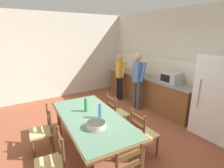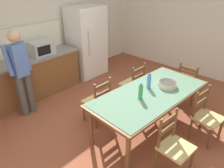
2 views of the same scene
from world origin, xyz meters
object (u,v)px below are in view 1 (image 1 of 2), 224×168
microwave (171,78)px  bottle_near_centre (86,105)px  bottle_off_centre (100,111)px  chair_side_far_left (116,113)px  dining_table (92,120)px  chair_side_far_right (143,134)px  chair_side_near_left (43,131)px  chair_side_near_right (53,164)px  refrigerator (220,98)px  person_at_sink (120,74)px  serving_bowl (96,125)px  person_at_counter (138,78)px

microwave → bottle_near_centre: 2.58m
microwave → bottle_off_centre: (0.51, -2.47, -0.18)m
chair_side_far_left → microwave: bearing=-89.5°
dining_table → bottle_near_centre: bottle_near_centre is taller
chair_side_far_right → chair_side_near_left: size_ratio=1.00×
chair_side_near_left → bottle_off_centre: bearing=58.2°
microwave → chair_side_far_left: size_ratio=0.55×
bottle_near_centre → chair_side_near_right: size_ratio=0.30×
bottle_near_centre → bottle_off_centre: same height
refrigerator → chair_side_near_right: (-0.49, -3.40, -0.46)m
refrigerator → person_at_sink: size_ratio=1.15×
serving_bowl → chair_side_far_left: 1.28m
refrigerator → microwave: 1.32m
chair_side_near_right → bottle_off_centre: bearing=115.8°
bottle_near_centre → chair_side_far_right: (0.81, 0.74, -0.44)m
microwave → bottle_near_centre: bearing=-87.3°
microwave → serving_bowl: (0.76, -2.69, -0.25)m
person_at_sink → serving_bowl: bearing=-131.5°
refrigerator → chair_side_far_left: refrigerator is taller
chair_side_near_right → serving_bowl: bearing=102.1°
dining_table → chair_side_near_right: chair_side_near_right is taller
bottle_off_centre → chair_side_far_right: bottle_off_centre is taller
microwave → serving_bowl: size_ratio=1.56×
chair_side_near_right → person_at_counter: 3.35m
serving_bowl → person_at_counter: person_at_counter is taller
microwave → chair_side_far_right: microwave is taller
dining_table → chair_side_far_left: chair_side_far_left is taller
bottle_off_centre → chair_side_far_right: size_ratio=0.30×
microwave → chair_side_far_right: bearing=-62.9°
bottle_off_centre → person_at_counter: size_ratio=0.16×
chair_side_near_left → person_at_counter: (-0.63, 2.83, 0.51)m
person_at_counter → microwave: bearing=-56.3°
dining_table → person_at_sink: size_ratio=1.42×
microwave → chair_side_far_left: bearing=-91.1°
bottle_off_centre → bottle_near_centre: bearing=-165.7°
microwave → chair_side_far_right: size_ratio=0.55×
bottle_near_centre → chair_side_near_left: bearing=-109.2°
bottle_near_centre → chair_side_near_left: 0.94m
dining_table → serving_bowl: (0.37, -0.10, 0.12)m
refrigerator → person_at_counter: (-2.09, -0.50, 0.05)m
chair_side_near_right → person_at_counter: (-1.60, 2.90, 0.51)m
bottle_near_centre → serving_bowl: size_ratio=0.84×
chair_side_near_right → chair_side_near_left: 0.97m
chair_side_far_right → chair_side_near_right: bearing=87.6°
dining_table → person_at_counter: 2.39m
serving_bowl → person_at_counter: 2.67m
chair_side_far_left → chair_side_near_right: bearing=119.1°
serving_bowl → microwave: bearing=105.9°
serving_bowl → person_at_sink: person_at_sink is taller
bottle_near_centre → bottle_off_centre: 0.40m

